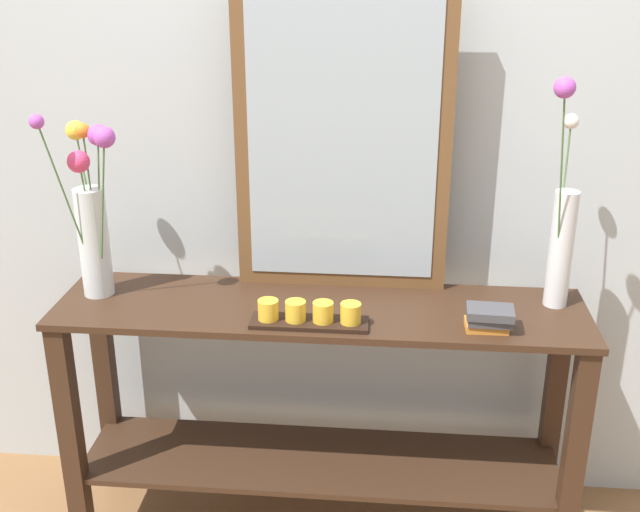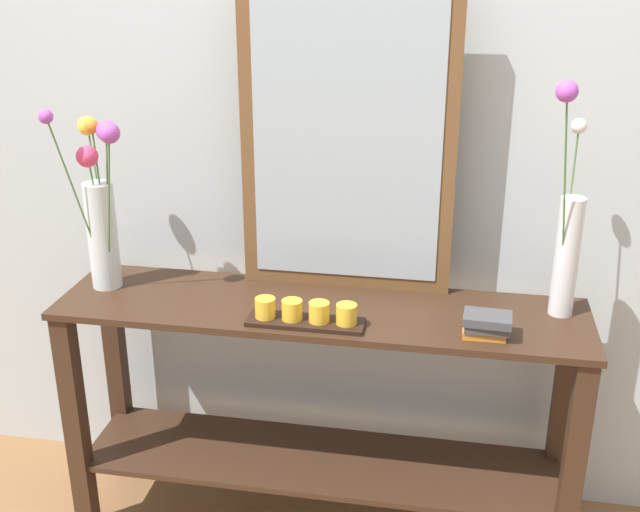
# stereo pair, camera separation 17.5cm
# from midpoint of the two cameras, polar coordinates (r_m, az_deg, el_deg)

# --- Properties ---
(wall_back) EXTENTS (6.40, 0.08, 2.70)m
(wall_back) POSITION_cam_midpoint_polar(r_m,az_deg,el_deg) (2.34, 3.58, 12.58)
(wall_back) COLOR #B2BCC1
(wall_back) RESTS_ON ground
(console_table) EXTENTS (1.51, 0.38, 0.77)m
(console_table) POSITION_cam_midpoint_polar(r_m,az_deg,el_deg) (2.35, 2.16, -10.02)
(console_table) COLOR #382316
(console_table) RESTS_ON ground
(mirror_leaning) EXTENTS (0.61, 0.03, 0.89)m
(mirror_leaning) POSITION_cam_midpoint_polar(r_m,az_deg,el_deg) (2.21, 4.28, 8.46)
(mirror_leaning) COLOR brown
(mirror_leaning) RESTS_ON console_table
(tall_vase_left) EXTENTS (0.23, 0.23, 0.55)m
(tall_vase_left) POSITION_cam_midpoint_polar(r_m,az_deg,el_deg) (2.32, -13.67, 3.28)
(tall_vase_left) COLOR silver
(tall_vase_left) RESTS_ON console_table
(vase_right) EXTENTS (0.12, 0.20, 0.66)m
(vase_right) POSITION_cam_midpoint_polar(r_m,az_deg,el_deg) (2.21, 19.77, 1.21)
(vase_right) COLOR silver
(vase_right) RESTS_ON console_table
(candle_tray) EXTENTS (0.32, 0.09, 0.07)m
(candle_tray) POSITION_cam_midpoint_polar(r_m,az_deg,el_deg) (2.10, 1.33, -4.35)
(candle_tray) COLOR black
(candle_tray) RESTS_ON console_table
(book_stack) EXTENTS (0.13, 0.09, 0.06)m
(book_stack) POSITION_cam_midpoint_polar(r_m,az_deg,el_deg) (2.10, 14.40, -4.92)
(book_stack) COLOR orange
(book_stack) RESTS_ON console_table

